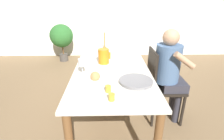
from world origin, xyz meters
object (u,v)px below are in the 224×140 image
object	(u,v)px
jam_jar_amber	(112,97)
candlestick_tall	(105,41)
serving_tray	(136,81)
chair_person_side	(160,84)
person_seated	(170,69)
red_pitcher	(104,56)
jam_jar_red	(108,88)
wine_glass_water	(82,63)
bread_plate	(95,78)
teacup_near_person	(79,84)
potted_plant	(62,37)

from	to	relation	value
jam_jar_amber	candlestick_tall	bearing A→B (deg)	92.92
serving_tray	chair_person_side	bearing A→B (deg)	47.92
chair_person_side	person_seated	distance (m)	0.23
red_pitcher	jam_jar_red	world-z (taller)	red_pitcher
red_pitcher	candlestick_tall	bearing A→B (deg)	89.88
serving_tray	candlestick_tall	size ratio (longest dim) A/B	1.08
person_seated	wine_glass_water	xyz separation A→B (m)	(-1.02, -0.20, 0.17)
wine_glass_water	bread_plate	bearing A→B (deg)	-44.18
candlestick_tall	serving_tray	bearing A→B (deg)	-75.61
jam_jar_red	jam_jar_amber	bearing A→B (deg)	-78.61
red_pitcher	bread_plate	bearing A→B (deg)	-98.67
serving_tray	jam_jar_amber	world-z (taller)	jam_jar_amber
chair_person_side	teacup_near_person	world-z (taller)	chair_person_side
person_seated	red_pitcher	distance (m)	0.83
red_pitcher	teacup_near_person	size ratio (longest dim) A/B	1.38
red_pitcher	potted_plant	bearing A→B (deg)	116.24
teacup_near_person	person_seated	bearing A→B (deg)	24.90
teacup_near_person	potted_plant	bearing A→B (deg)	106.95
red_pitcher	jam_jar_red	xyz separation A→B (m)	(0.05, -0.72, -0.06)
person_seated	wine_glass_water	size ratio (longest dim) A/B	6.61
wine_glass_water	jam_jar_amber	xyz separation A→B (m)	(0.30, -0.51, -0.10)
bread_plate	red_pitcher	bearing A→B (deg)	81.33
wine_glass_water	jam_jar_amber	size ratio (longest dim) A/B	3.08
jam_jar_red	potted_plant	bearing A→B (deg)	111.26
candlestick_tall	potted_plant	distance (m)	1.84
jam_jar_red	potted_plant	distance (m)	3.13
person_seated	teacup_near_person	distance (m)	1.13
potted_plant	jam_jar_amber	bearing A→B (deg)	-69.17
red_pitcher	jam_jar_red	distance (m)	0.73
bread_plate	potted_plant	bearing A→B (deg)	110.54
bread_plate	potted_plant	distance (m)	2.86
chair_person_side	jam_jar_red	world-z (taller)	chair_person_side
serving_tray	person_seated	bearing A→B (deg)	40.64
wine_glass_water	bread_plate	distance (m)	0.23
wine_glass_water	jam_jar_red	world-z (taller)	wine_glass_water
jam_jar_red	wine_glass_water	bearing A→B (deg)	126.28
person_seated	jam_jar_amber	world-z (taller)	person_seated
jam_jar_red	red_pitcher	bearing A→B (deg)	94.26
jam_jar_amber	red_pitcher	bearing A→B (deg)	95.43
teacup_near_person	bread_plate	world-z (taller)	bread_plate
bread_plate	potted_plant	xyz separation A→B (m)	(-1.00, 2.68, -0.16)
jam_jar_red	potted_plant	size ratio (longest dim) A/B	0.06
teacup_near_person	potted_plant	world-z (taller)	potted_plant
person_seated	jam_jar_amber	size ratio (longest dim) A/B	20.38
red_pitcher	candlestick_tall	world-z (taller)	candlestick_tall
person_seated	teacup_near_person	bearing A→B (deg)	-65.10
jam_jar_red	teacup_near_person	bearing A→B (deg)	159.88
serving_tray	red_pitcher	bearing A→B (deg)	120.58
bread_plate	jam_jar_amber	bearing A→B (deg)	-67.13
person_seated	serving_tray	xyz separation A→B (m)	(-0.48, -0.41, 0.05)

